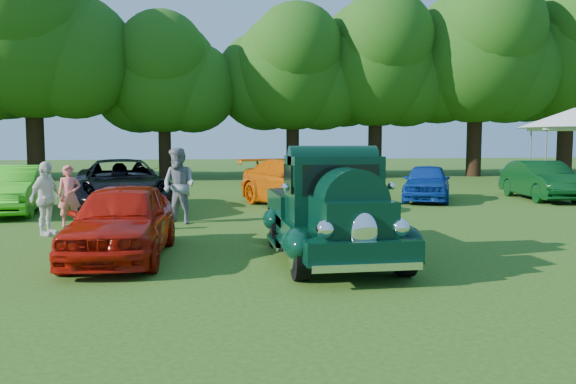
{
  "coord_description": "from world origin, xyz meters",
  "views": [
    {
      "loc": [
        -1.63,
        -9.65,
        2.09
      ],
      "look_at": [
        0.09,
        1.32,
        1.1
      ],
      "focal_mm": 35.0,
      "sensor_mm": 36.0,
      "label": 1
    }
  ],
  "objects": [
    {
      "name": "back_car_orange",
      "position": [
        1.51,
        8.03,
        0.78
      ],
      "size": [
        3.99,
        5.78,
        1.55
      ],
      "primitive_type": "imported",
      "rotation": [
        0.0,
        0.0,
        0.38
      ],
      "color": "#D35C07",
      "rests_on": "ground"
    },
    {
      "name": "red_convertible",
      "position": [
        -3.03,
        0.72,
        0.68
      ],
      "size": [
        1.84,
        4.09,
        1.36
      ],
      "primitive_type": "imported",
      "rotation": [
        0.0,
        0.0,
        -0.06
      ],
      "color": "#A61107",
      "rests_on": "ground"
    },
    {
      "name": "ground",
      "position": [
        0.0,
        0.0,
        0.0
      ],
      "size": [
        120.0,
        120.0,
        0.0
      ],
      "primitive_type": "plane",
      "color": "#2C5012",
      "rests_on": "ground"
    },
    {
      "name": "spectator_white",
      "position": [
        -5.05,
        3.5,
        0.83
      ],
      "size": [
        0.74,
        1.06,
        1.66
      ],
      "primitive_type": "imported",
      "rotation": [
        0.0,
        0.0,
        1.19
      ],
      "color": "silver",
      "rests_on": "ground"
    },
    {
      "name": "back_car_lime",
      "position": [
        -7.05,
        7.74,
        0.71
      ],
      "size": [
        1.89,
        4.4,
        1.41
      ],
      "primitive_type": "imported",
      "rotation": [
        0.0,
        0.0,
        0.09
      ],
      "color": "#3DCD1B",
      "rests_on": "ground"
    },
    {
      "name": "back_car_green",
      "position": [
        10.63,
        9.0,
        0.71
      ],
      "size": [
        2.12,
        4.47,
        1.42
      ],
      "primitive_type": "imported",
      "rotation": [
        0.0,
        0.0,
        -0.15
      ],
      "color": "black",
      "rests_on": "ground"
    },
    {
      "name": "canopy_tent",
      "position": [
        14.79,
        13.06,
        3.13
      ],
      "size": [
        6.19,
        6.19,
        3.61
      ],
      "rotation": [
        0.0,
        0.0,
        -0.36
      ],
      "color": "silver",
      "rests_on": "ground"
    },
    {
      "name": "hero_pickup",
      "position": [
        0.67,
        0.16,
        0.8
      ],
      "size": [
        2.2,
        4.73,
        1.85
      ],
      "color": "black",
      "rests_on": "ground"
    },
    {
      "name": "spectator_grey",
      "position": [
        -2.17,
        4.9,
        0.97
      ],
      "size": [
        1.2,
        1.16,
        1.95
      ],
      "primitive_type": "imported",
      "rotation": [
        0.0,
        0.0,
        -0.64
      ],
      "color": "gray",
      "rests_on": "ground"
    },
    {
      "name": "back_car_black",
      "position": [
        -4.01,
        7.91,
        0.79
      ],
      "size": [
        3.63,
        6.05,
        1.57
      ],
      "primitive_type": "imported",
      "rotation": [
        0.0,
        0.0,
        0.19
      ],
      "color": "black",
      "rests_on": "ground"
    },
    {
      "name": "spectator_pink",
      "position": [
        -4.85,
        4.9,
        0.76
      ],
      "size": [
        0.62,
        0.48,
        1.52
      ],
      "primitive_type": "imported",
      "rotation": [
        0.0,
        0.0,
        0.22
      ],
      "color": "#F06463",
      "rests_on": "ground"
    },
    {
      "name": "back_car_blue",
      "position": [
        6.36,
        9.27,
        0.66
      ],
      "size": [
        3.06,
        4.18,
        1.32
      ],
      "primitive_type": "imported",
      "rotation": [
        0.0,
        0.0,
        -0.44
      ],
      "color": "navy",
      "rests_on": "ground"
    },
    {
      "name": "tree_line",
      "position": [
        0.09,
        23.41,
        6.94
      ],
      "size": [
        63.23,
        10.01,
        11.94
      ],
      "color": "black",
      "rests_on": "ground"
    }
  ]
}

